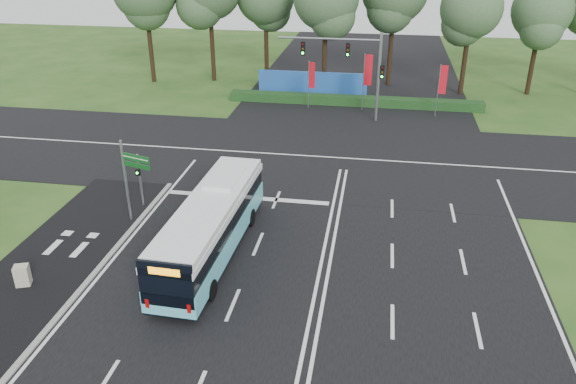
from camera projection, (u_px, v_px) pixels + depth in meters
name	position (u px, v px, depth m)	size (l,w,h in m)	color
ground	(324.00, 250.00, 27.46)	(120.00, 120.00, 0.00)	#264D19
road_main	(324.00, 250.00, 27.45)	(20.00, 120.00, 0.04)	black
road_cross	(343.00, 158.00, 38.11)	(120.00, 14.00, 0.05)	black
bike_path	(55.00, 260.00, 26.62)	(5.00, 18.00, 0.06)	black
kerb_strip	(103.00, 264.00, 26.26)	(0.25, 18.00, 0.12)	gray
city_bus	(211.00, 226.00, 26.45)	(2.66, 11.05, 3.15)	#5BC2D3
pedestrian_signal	(140.00, 179.00, 30.98)	(0.28, 0.41, 3.14)	gray
street_sign	(130.00, 173.00, 28.84)	(1.72, 0.61, 4.59)	gray
utility_cabinet	(22.00, 276.00, 24.59)	(0.61, 0.51, 1.01)	#BAB096
banner_flag_left	(311.00, 78.00, 47.22)	(0.58, 0.25, 4.10)	gray
banner_flag_mid	(367.00, 74.00, 46.66)	(0.71, 0.16, 4.83)	gray
banner_flag_right	(442.00, 83.00, 45.14)	(0.64, 0.07, 4.34)	gray
traffic_light_gantry	(356.00, 62.00, 43.63)	(8.41, 0.28, 7.00)	gray
hedge	(354.00, 101.00, 49.06)	(22.00, 1.20, 0.80)	#133415
blue_hoarding	(312.00, 84.00, 51.57)	(10.00, 0.30, 2.20)	#2056AE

